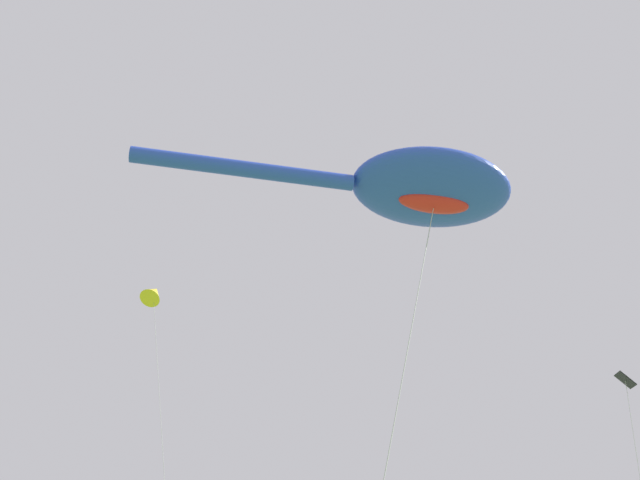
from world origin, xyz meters
The scene contains 3 objects.
big_show_kite centered at (3.43, 12.99, 16.26)m, with size 11.52×6.64×16.98m.
small_kite_delta_white centered at (15.48, 15.03, 13.25)m, with size 3.78×0.83×14.58m.
small_kite_streamer_purple centered at (0.83, 28.88, 20.29)m, with size 4.62×2.66×20.97m.
Camera 1 is at (-7.74, 2.54, 1.68)m, focal length 37.33 mm.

